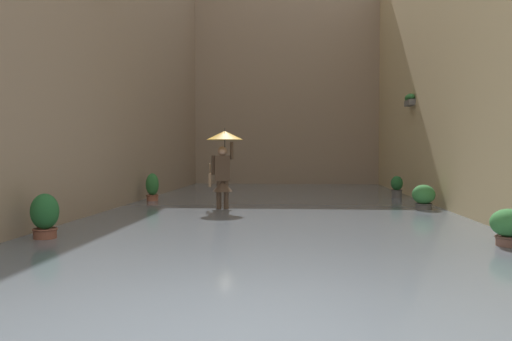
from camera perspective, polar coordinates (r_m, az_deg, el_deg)
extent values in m
plane|color=#605B56|center=(13.57, 2.60, -4.57)|extent=(60.00, 60.00, 0.00)
cube|color=slate|center=(13.56, 2.60, -4.24)|extent=(9.00, 24.69, 0.16)
cube|color=tan|center=(14.51, 23.35, 13.09)|extent=(1.80, 22.69, 8.77)
cube|color=#66605B|center=(16.79, 16.84, 7.27)|extent=(0.20, 0.70, 0.18)
ellipsoid|color=#2D7033|center=(16.81, 16.85, 7.81)|extent=(0.28, 0.76, 0.24)
cube|color=gray|center=(23.97, 3.42, 10.22)|extent=(11.80, 1.80, 9.97)
cube|color=#4C4233|center=(12.77, -4.17, -4.76)|extent=(0.14, 0.25, 0.10)
cylinder|color=#4C3828|center=(12.73, -4.18, -2.86)|extent=(0.13, 0.13, 0.75)
cube|color=#4C4233|center=(12.77, -3.36, -4.76)|extent=(0.14, 0.25, 0.10)
cylinder|color=#4C3828|center=(12.72, -3.37, -2.86)|extent=(0.13, 0.13, 0.75)
cube|color=#4C3828|center=(12.69, -3.78, 0.26)|extent=(0.40, 0.26, 0.64)
cone|color=#4C3828|center=(12.71, -3.78, -1.72)|extent=(0.56, 0.56, 0.28)
sphere|color=tan|center=(12.68, -3.78, 2.19)|extent=(0.23, 0.23, 0.23)
cylinder|color=#4C3828|center=(12.68, -2.74, 2.24)|extent=(0.09, 0.09, 0.44)
cylinder|color=#4C3828|center=(12.69, -4.82, 0.61)|extent=(0.09, 0.09, 0.48)
cylinder|color=black|center=(12.68, -3.51, 2.82)|extent=(0.02, 0.02, 0.50)
cone|color=gold|center=(12.69, -3.52, 3.95)|extent=(0.92, 0.92, 0.22)
cylinder|color=black|center=(12.69, -3.52, 4.59)|extent=(0.01, 0.01, 0.08)
cube|color=#8C6B4C|center=(12.69, -5.18, -1.09)|extent=(0.09, 0.29, 0.32)
torus|color=#8C6B4C|center=(12.68, -5.18, 0.17)|extent=(0.06, 0.30, 0.30)
cylinder|color=brown|center=(9.03, -22.55, -7.05)|extent=(0.36, 0.36, 0.30)
torus|color=brown|center=(9.01, -22.56, -6.10)|extent=(0.39, 0.39, 0.04)
ellipsoid|color=#23602D|center=(8.97, -22.58, -4.25)|extent=(0.45, 0.45, 0.58)
cylinder|color=#9E563D|center=(15.11, -11.53, -3.34)|extent=(0.33, 0.33, 0.31)
torus|color=brown|center=(15.09, -11.53, -2.75)|extent=(0.37, 0.37, 0.04)
ellipsoid|color=#2D7033|center=(15.07, -11.54, -1.53)|extent=(0.37, 0.37, 0.64)
cylinder|color=#66605B|center=(13.25, 18.24, -4.21)|extent=(0.38, 0.38, 0.28)
torus|color=#56524E|center=(13.24, 18.25, -3.59)|extent=(0.42, 0.42, 0.04)
ellipsoid|color=#387F3D|center=(13.21, 18.26, -2.56)|extent=(0.56, 0.56, 0.48)
cylinder|color=#66605B|center=(16.36, 15.49, -2.84)|extent=(0.30, 0.30, 0.39)
torus|color=#56524E|center=(16.34, 15.49, -2.16)|extent=(0.34, 0.34, 0.04)
ellipsoid|color=#23602D|center=(16.33, 15.50, -1.38)|extent=(0.36, 0.36, 0.45)
cylinder|color=brown|center=(8.57, 26.49, -7.64)|extent=(0.38, 0.38, 0.29)
torus|color=brown|center=(8.54, 26.51, -6.68)|extent=(0.41, 0.41, 0.04)
ellipsoid|color=#387F3D|center=(8.52, 26.53, -5.27)|extent=(0.55, 0.55, 0.42)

